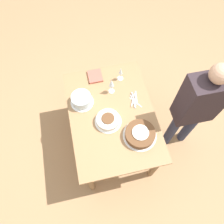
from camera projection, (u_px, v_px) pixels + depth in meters
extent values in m
plane|color=#A87F56|center=(112.00, 139.00, 2.97)|extent=(12.00, 12.00, 0.00)
cube|color=#9E754C|center=(112.00, 115.00, 2.30)|extent=(1.25, 0.89, 0.03)
cylinder|color=brown|center=(155.00, 167.00, 2.43)|extent=(0.07, 0.07, 0.74)
cylinder|color=brown|center=(130.00, 86.00, 2.92)|extent=(0.07, 0.07, 0.74)
cylinder|color=brown|center=(90.00, 182.00, 2.36)|extent=(0.07, 0.07, 0.74)
cylinder|color=brown|center=(75.00, 96.00, 2.85)|extent=(0.07, 0.07, 0.74)
cylinder|color=white|center=(108.00, 121.00, 2.24)|extent=(0.28, 0.28, 0.01)
cylinder|color=silver|center=(108.00, 120.00, 2.21)|extent=(0.24, 0.24, 0.06)
cylinder|color=brown|center=(108.00, 118.00, 2.18)|extent=(0.13, 0.13, 0.01)
cylinder|color=white|center=(140.00, 135.00, 2.17)|extent=(0.34, 0.34, 0.01)
cylinder|color=brown|center=(140.00, 134.00, 2.14)|extent=(0.30, 0.30, 0.07)
cylinder|color=silver|center=(141.00, 132.00, 2.10)|extent=(0.16, 0.16, 0.01)
cylinder|color=white|center=(82.00, 102.00, 2.35)|extent=(0.25, 0.25, 0.01)
cylinder|color=silver|center=(81.00, 99.00, 2.29)|extent=(0.21, 0.21, 0.11)
cylinder|color=silver|center=(120.00, 78.00, 2.49)|extent=(0.07, 0.07, 0.00)
cylinder|color=silver|center=(120.00, 76.00, 2.44)|extent=(0.01, 0.01, 0.09)
cone|color=silver|center=(121.00, 71.00, 2.36)|extent=(0.04, 0.04, 0.09)
cylinder|color=silver|center=(112.00, 91.00, 2.41)|extent=(0.07, 0.07, 0.00)
cylinder|color=silver|center=(112.00, 88.00, 2.36)|extent=(0.01, 0.01, 0.10)
cone|color=silver|center=(112.00, 83.00, 2.27)|extent=(0.05, 0.05, 0.11)
cube|color=silver|center=(136.00, 102.00, 2.35)|extent=(0.15, 0.11, 0.00)
cube|color=silver|center=(136.00, 98.00, 2.37)|extent=(0.17, 0.04, 0.00)
cube|color=silver|center=(133.00, 101.00, 2.34)|extent=(0.17, 0.02, 0.00)
cube|color=silver|center=(135.00, 100.00, 2.35)|extent=(0.16, 0.07, 0.00)
cube|color=silver|center=(133.00, 99.00, 2.35)|extent=(0.16, 0.09, 0.00)
cube|color=silver|center=(134.00, 99.00, 2.35)|extent=(0.17, 0.01, 0.00)
cube|color=#B75B4C|center=(95.00, 76.00, 2.49)|extent=(0.18, 0.16, 0.02)
cylinder|color=#2D334C|center=(189.00, 126.00, 2.65)|extent=(0.11, 0.11, 0.75)
cylinder|color=#2D334C|center=(172.00, 130.00, 2.63)|extent=(0.11, 0.11, 0.75)
cube|color=#2D2328|center=(201.00, 100.00, 2.03)|extent=(0.23, 0.40, 0.62)
sphere|color=tan|center=(220.00, 74.00, 1.68)|extent=(0.17, 0.17, 0.17)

